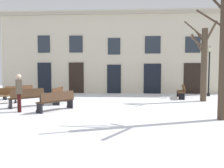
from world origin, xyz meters
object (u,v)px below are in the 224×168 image
tree_center (204,61)px  bench_back_to_back_left (181,91)px  bench_by_litter_bin (56,101)px  bench_near_lamp (19,92)px  tree_left_of_center (223,43)px  bench_back_to_back_right (27,97)px  bench_far_corner (60,95)px  streetlamp (209,65)px  person_near_bench (19,91)px

tree_center → bench_back_to_back_left: bearing=125.0°
bench_by_litter_bin → bench_back_to_back_left: bench_by_litter_bin is taller
bench_by_litter_bin → bench_near_lamp: size_ratio=1.03×
tree_left_of_center → tree_center: 5.20m
bench_back_to_back_right → bench_far_corner: 1.91m
streetlamp → person_near_bench: (-10.74, -6.58, -1.25)m
bench_back_to_back_left → bench_far_corner: (-7.46, -2.67, -0.00)m
tree_center → bench_far_corner: (-8.40, -1.32, -1.93)m
tree_left_of_center → bench_near_lamp: 12.33m
tree_center → person_near_bench: size_ratio=2.91×
bench_back_to_back_right → bench_near_lamp: size_ratio=0.91×
bench_far_corner → bench_back_to_back_right: bearing=141.1°
bench_by_litter_bin → bench_near_lamp: bench_by_litter_bin is taller
person_near_bench → streetlamp: bearing=-93.4°
bench_back_to_back_left → person_near_bench: size_ratio=1.05×
tree_left_of_center → bench_far_corner: tree_left_of_center is taller
bench_back_to_back_right → person_near_bench: person_near_bench is taller
tree_left_of_center → bench_back_to_back_left: (0.07, 6.42, -2.46)m
tree_left_of_center → bench_back_to_back_left: 6.88m
tree_center → bench_far_corner: size_ratio=2.97×
streetlamp → bench_near_lamp: streetlamp is taller
bench_by_litter_bin → bench_near_lamp: bearing=-100.8°
bench_by_litter_bin → person_near_bench: size_ratio=1.01×
tree_center → bench_near_lamp: bearing=177.5°
streetlamp → bench_back_to_back_left: (-2.20, -1.21, -1.74)m
bench_back_to_back_right → bench_by_litter_bin: 2.02m
bench_by_litter_bin → tree_left_of_center: bearing=114.6°
bench_by_litter_bin → bench_far_corner: bench_far_corner is taller
bench_by_litter_bin → streetlamp: bearing=160.5°
bench_far_corner → person_near_bench: 2.95m
bench_back_to_back_right → person_near_bench: (0.22, -1.30, 0.47)m
tree_left_of_center → streetlamp: 8.00m
tree_left_of_center → streetlamp: bearing=73.4°
tree_center → person_near_bench: 10.40m
streetlamp → bench_back_to_back_right: bearing=-154.3°
streetlamp → tree_center: bearing=-116.2°
tree_left_of_center → streetlamp: size_ratio=1.56×
bench_back_to_back_left → person_near_bench: 10.10m
tree_center → streetlamp: tree_center is taller
bench_far_corner → bench_back_to_back_left: bearing=-66.4°
bench_near_lamp → bench_back_to_back_left: size_ratio=0.94×
person_near_bench → tree_left_of_center: bearing=-132.0°
bench_back_to_back_left → bench_near_lamp: bearing=-77.0°
bench_back_to_back_left → person_near_bench: (-8.54, -5.37, 0.49)m
tree_left_of_center → streetlamp: tree_left_of_center is taller
bench_back_to_back_right → tree_center: bearing=152.2°
bench_by_litter_bin → bench_far_corner: size_ratio=1.03×
bench_far_corner → streetlamp: bearing=-64.2°
tree_center → bench_back_to_back_left: (-0.94, 1.34, -1.93)m
tree_left_of_center → bench_back_to_back_right: (-8.70, 2.35, -2.43)m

